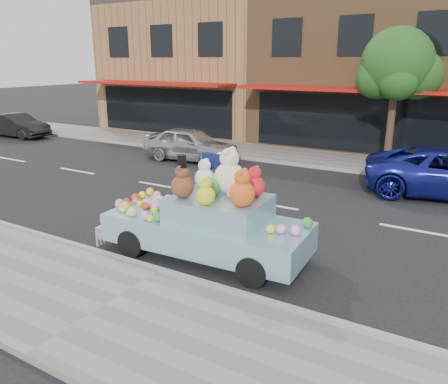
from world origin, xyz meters
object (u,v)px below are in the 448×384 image
Objects in this scene: art_car at (208,220)px; street_tree at (398,70)px; car_silver at (191,144)px; car_dark at (17,126)px.

street_tree is at bearing 77.87° from art_car.
car_silver is 9.37m from art_car.
car_dark is at bearing 86.29° from car_silver.
art_car reaches higher than car_dark.
street_tree is 1.29× the size of car_silver.
car_silver is at bearing 124.15° from art_car.
car_dark is 0.84× the size of art_car.
art_car reaches higher than car_silver.
street_tree reaches higher than art_car.
car_silver is at bearing -158.70° from street_tree.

